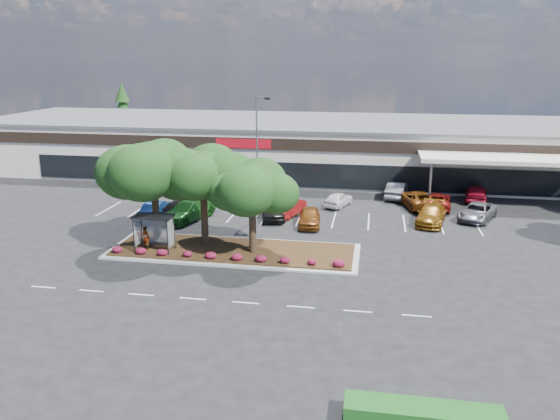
% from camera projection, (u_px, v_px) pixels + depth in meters
% --- Properties ---
extents(ground, '(160.00, 160.00, 0.00)m').
position_uv_depth(ground, '(248.00, 275.00, 35.35)').
color(ground, black).
rests_on(ground, ground).
extents(retail_store, '(80.40, 25.20, 6.25)m').
position_uv_depth(retail_store, '(311.00, 146.00, 66.63)').
color(retail_store, silver).
rests_on(retail_store, ground).
extents(landscape_island, '(18.00, 6.00, 0.26)m').
position_uv_depth(landscape_island, '(234.00, 251.00, 39.44)').
color(landscape_island, '#AAAAA4').
rests_on(landscape_island, ground).
extents(lane_markings, '(33.12, 20.06, 0.01)m').
position_uv_depth(lane_markings, '(275.00, 227.00, 45.26)').
color(lane_markings, silver).
rests_on(lane_markings, ground).
extents(shrub_row, '(17.00, 0.80, 0.50)m').
position_uv_depth(shrub_row, '(226.00, 256.00, 37.35)').
color(shrub_row, maroon).
rests_on(shrub_row, landscape_island).
extents(bus_shelter, '(2.75, 1.55, 2.59)m').
position_uv_depth(bus_shelter, '(154.00, 222.00, 38.76)').
color(bus_shelter, black).
rests_on(bus_shelter, landscape_island).
extents(island_tree_west, '(7.20, 7.20, 7.89)m').
position_uv_depth(island_tree_west, '(154.00, 191.00, 39.80)').
color(island_tree_west, '#123A14').
rests_on(island_tree_west, landscape_island).
extents(island_tree_mid, '(6.60, 6.60, 7.32)m').
position_uv_depth(island_tree_mid, '(204.00, 195.00, 39.96)').
color(island_tree_mid, '#123A14').
rests_on(island_tree_mid, landscape_island).
extents(island_tree_east, '(5.80, 5.80, 6.50)m').
position_uv_depth(island_tree_east, '(252.00, 208.00, 37.99)').
color(island_tree_east, '#123A14').
rests_on(island_tree_east, landscape_island).
extents(hedge_south_east, '(6.00, 1.30, 0.90)m').
position_uv_depth(hedge_south_east, '(423.00, 417.00, 20.78)').
color(hedge_south_east, '#164812').
rests_on(hedge_south_east, ground).
extents(conifer_north_west, '(4.40, 4.40, 10.00)m').
position_uv_depth(conifer_north_west, '(124.00, 116.00, 82.57)').
color(conifer_north_west, '#123A14').
rests_on(conifer_north_west, ground).
extents(person_waiting, '(0.74, 0.63, 1.72)m').
position_uv_depth(person_waiting, '(146.00, 238.00, 39.21)').
color(person_waiting, '#594C47').
rests_on(person_waiting, landscape_island).
extents(light_pole, '(1.43, 0.51, 10.53)m').
position_uv_depth(light_pole, '(258.00, 165.00, 46.92)').
color(light_pole, '#AAAAA4').
rests_on(light_pole, ground).
extents(survey_stake, '(0.07, 0.14, 0.94)m').
position_uv_depth(survey_stake, '(341.00, 329.00, 27.14)').
color(survey_stake, '#A48856').
rests_on(survey_stake, ground).
extents(car_0, '(1.61, 4.37, 1.43)m').
position_uv_depth(car_0, '(153.00, 211.00, 47.49)').
color(car_0, navy).
rests_on(car_0, ground).
extents(car_1, '(2.42, 5.08, 1.43)m').
position_uv_depth(car_1, '(175.00, 211.00, 47.44)').
color(car_1, black).
rests_on(car_1, ground).
extents(car_2, '(4.19, 6.25, 1.68)m').
position_uv_depth(car_2, '(188.00, 210.00, 47.15)').
color(car_2, '#1A5619').
rests_on(car_2, ground).
extents(car_3, '(2.78, 5.02, 1.62)m').
position_uv_depth(car_3, '(273.00, 210.00, 47.56)').
color(car_3, black).
rests_on(car_3, ground).
extents(car_4, '(2.78, 4.48, 1.39)m').
position_uv_depth(car_4, '(289.00, 208.00, 48.41)').
color(car_4, maroon).
rests_on(car_4, ground).
extents(car_5, '(2.17, 4.56, 1.50)m').
position_uv_depth(car_5, '(309.00, 217.00, 45.57)').
color(car_5, brown).
rests_on(car_5, ground).
extents(car_6, '(3.17, 5.68, 1.56)m').
position_uv_depth(car_6, '(431.00, 214.00, 46.22)').
color(car_6, brown).
rests_on(car_6, ground).
extents(car_7, '(4.26, 5.61, 1.42)m').
position_uv_depth(car_7, '(477.00, 212.00, 47.24)').
color(car_7, slate).
rests_on(car_7, ground).
extents(car_9, '(2.86, 5.00, 1.56)m').
position_uv_depth(car_9, '(176.00, 181.00, 58.62)').
color(car_9, silver).
rests_on(car_9, ground).
extents(car_10, '(3.69, 5.84, 1.50)m').
position_uv_depth(car_10, '(211.00, 187.00, 55.95)').
color(car_10, navy).
rests_on(car_10, ground).
extents(car_11, '(2.40, 5.33, 1.70)m').
position_uv_depth(car_11, '(236.00, 187.00, 55.54)').
color(car_11, black).
rests_on(car_11, ground).
extents(car_13, '(2.84, 4.28, 1.35)m').
position_uv_depth(car_13, '(338.00, 199.00, 51.52)').
color(car_13, white).
rests_on(car_13, ground).
extents(car_14, '(2.64, 5.24, 1.65)m').
position_uv_depth(car_14, '(397.00, 190.00, 54.47)').
color(car_14, '#4D4C53').
rests_on(car_14, ground).
extents(car_15, '(3.96, 6.09, 1.56)m').
position_uv_depth(car_15, '(417.00, 199.00, 51.19)').
color(car_15, brown).
rests_on(car_15, ground).
extents(car_16, '(2.86, 5.38, 1.44)m').
position_uv_depth(car_16, '(437.00, 200.00, 50.89)').
color(car_16, maroon).
rests_on(car_16, ground).
extents(car_17, '(2.76, 5.17, 1.67)m').
position_uv_depth(car_17, '(476.00, 193.00, 53.20)').
color(car_17, maroon).
rests_on(car_17, ground).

